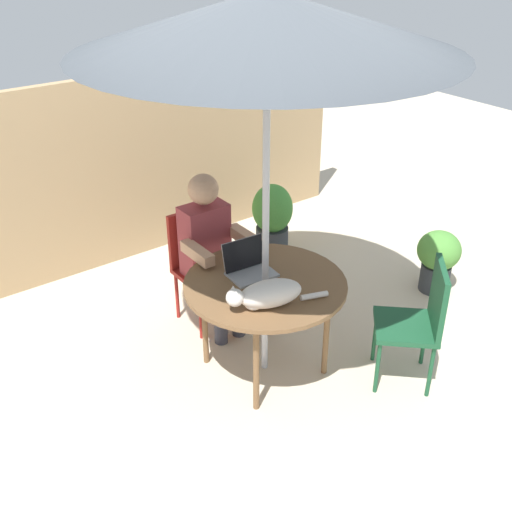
% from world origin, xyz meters
% --- Properties ---
extents(ground_plane, '(14.00, 14.00, 0.00)m').
position_xyz_m(ground_plane, '(0.00, 0.00, 0.00)').
color(ground_plane, beige).
extents(fence_back, '(4.63, 0.08, 1.65)m').
position_xyz_m(fence_back, '(0.00, 2.05, 0.83)').
color(fence_back, tan).
rests_on(fence_back, ground).
extents(patio_table, '(1.07, 1.07, 0.70)m').
position_xyz_m(patio_table, '(0.00, 0.00, 0.65)').
color(patio_table, brown).
rests_on(patio_table, ground).
extents(patio_umbrella, '(2.15, 2.15, 2.47)m').
position_xyz_m(patio_umbrella, '(0.00, 0.00, 2.31)').
color(patio_umbrella, '#B7B7BC').
rests_on(patio_umbrella, ground).
extents(chair_occupied, '(0.40, 0.40, 0.88)m').
position_xyz_m(chair_occupied, '(0.00, 0.81, 0.51)').
color(chair_occupied, maroon).
rests_on(chair_occupied, ground).
extents(chair_empty, '(0.57, 0.57, 0.88)m').
position_xyz_m(chair_empty, '(0.74, -0.70, 0.51)').
color(chair_empty, '#194C2D').
rests_on(chair_empty, ground).
extents(person_seated, '(0.48, 0.48, 1.22)m').
position_xyz_m(person_seated, '(0.00, 0.65, 0.69)').
color(person_seated, maroon).
rests_on(person_seated, ground).
extents(laptop, '(0.32, 0.28, 0.21)m').
position_xyz_m(laptop, '(-0.02, 0.17, 0.76)').
color(laptop, gray).
rests_on(laptop, patio_table).
extents(cat, '(0.62, 0.30, 0.17)m').
position_xyz_m(cat, '(-0.16, -0.22, 0.78)').
color(cat, silver).
rests_on(cat, patio_table).
extents(potted_plant_near_fence, '(0.36, 0.36, 0.54)m').
position_xyz_m(potted_plant_near_fence, '(1.77, -0.05, 0.31)').
color(potted_plant_near_fence, '#33383D').
rests_on(potted_plant_near_fence, ground).
extents(potted_plant_by_chair, '(0.37, 0.37, 0.68)m').
position_xyz_m(potted_plant_by_chair, '(1.07, 1.28, 0.37)').
color(potted_plant_by_chair, '#33383D').
rests_on(potted_plant_by_chair, ground).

